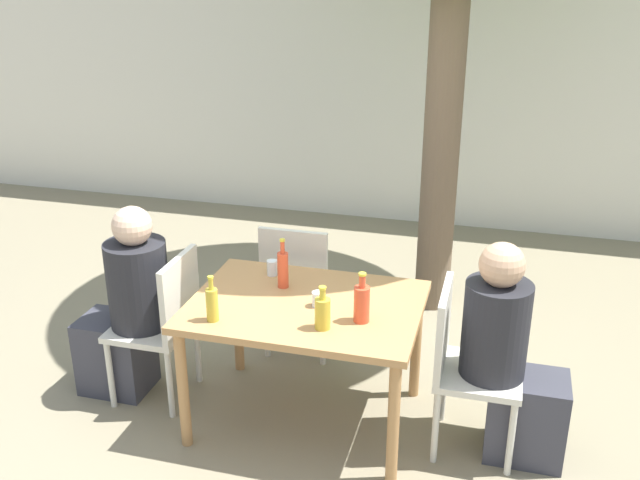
% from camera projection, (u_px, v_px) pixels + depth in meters
% --- Properties ---
extents(ground_plane, '(30.00, 30.00, 0.00)m').
position_uv_depth(ground_plane, '(306.00, 417.00, 4.12)').
color(ground_plane, gray).
extents(cafe_building_wall, '(10.00, 0.08, 2.80)m').
position_uv_depth(cafe_building_wall, '(408.00, 79.00, 6.69)').
color(cafe_building_wall, silver).
rests_on(cafe_building_wall, ground_plane).
extents(dining_table_front, '(1.25, 0.91, 0.74)m').
position_uv_depth(dining_table_front, '(306.00, 317.00, 3.88)').
color(dining_table_front, '#B27F4C').
rests_on(dining_table_front, ground_plane).
extents(patio_chair_0, '(0.44, 0.44, 0.92)m').
position_uv_depth(patio_chair_0, '(164.00, 318.00, 4.13)').
color(patio_chair_0, beige).
rests_on(patio_chair_0, ground_plane).
extents(patio_chair_1, '(0.44, 0.44, 0.92)m').
position_uv_depth(patio_chair_1, '(463.00, 359.00, 3.72)').
color(patio_chair_1, beige).
rests_on(patio_chair_1, ground_plane).
extents(patio_chair_2, '(0.44, 0.44, 0.92)m').
position_uv_depth(patio_chair_2, '(299.00, 281.00, 4.60)').
color(patio_chair_2, beige).
rests_on(patio_chair_2, ground_plane).
extents(person_seated_0, '(0.58, 0.35, 1.20)m').
position_uv_depth(person_seated_0, '(128.00, 311.00, 4.19)').
color(person_seated_0, '#383842').
rests_on(person_seated_0, ground_plane).
extents(person_seated_1, '(0.57, 0.34, 1.20)m').
position_uv_depth(person_seated_1, '(510.00, 364.00, 3.65)').
color(person_seated_1, '#383842').
rests_on(person_seated_1, ground_plane).
extents(soda_bottle_0, '(0.06, 0.06, 0.29)m').
position_uv_depth(soda_bottle_0, '(283.00, 269.00, 3.99)').
color(soda_bottle_0, '#DB4C2D').
rests_on(soda_bottle_0, dining_table_front).
extents(oil_cruet_1, '(0.08, 0.08, 0.23)m').
position_uv_depth(oil_cruet_1, '(323.00, 312.00, 3.55)').
color(oil_cruet_1, gold).
rests_on(oil_cruet_1, dining_table_front).
extents(oil_cruet_2, '(0.06, 0.06, 0.25)m').
position_uv_depth(oil_cruet_2, '(212.00, 303.00, 3.63)').
color(oil_cruet_2, gold).
rests_on(oil_cruet_2, dining_table_front).
extents(soda_bottle_3, '(0.08, 0.08, 0.27)m').
position_uv_depth(soda_bottle_3, '(362.00, 303.00, 3.62)').
color(soda_bottle_3, '#DB4C2D').
rests_on(soda_bottle_3, dining_table_front).
extents(drinking_glass_0, '(0.06, 0.06, 0.08)m').
position_uv_depth(drinking_glass_0, '(318.00, 299.00, 3.80)').
color(drinking_glass_0, silver).
rests_on(drinking_glass_0, dining_table_front).
extents(drinking_glass_1, '(0.06, 0.06, 0.09)m').
position_uv_depth(drinking_glass_1, '(272.00, 268.00, 4.16)').
color(drinking_glass_1, white).
rests_on(drinking_glass_1, dining_table_front).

